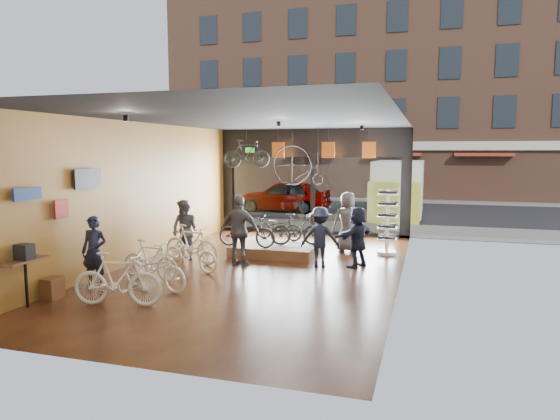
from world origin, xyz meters
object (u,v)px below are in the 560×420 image
at_px(display_bike_left, 247,231).
at_px(floor_bike_4, 191,253).
at_px(floor_bike_2, 154,269).
at_px(floor_bike_1, 117,279).
at_px(display_platform, 276,249).
at_px(display_bike_right, 279,227).
at_px(customer_0, 94,252).
at_px(penny_farthing, 300,167).
at_px(floor_bike_5, 191,244).
at_px(customer_5, 358,237).
at_px(floor_bike_3, 150,260).
at_px(customer_3, 320,237).
at_px(display_bike_mid, 297,230).
at_px(customer_2, 240,231).
at_px(sunglasses_rack, 387,222).
at_px(customer_1, 185,230).
at_px(box_truck, 397,190).
at_px(hung_bike, 247,154).
at_px(street_car, 284,196).
at_px(customer_4, 348,222).

bearing_deg(display_bike_left, floor_bike_4, 160.01).
height_order(floor_bike_2, display_bike_left, display_bike_left).
relative_size(floor_bike_1, display_platform, 0.74).
distance_m(display_bike_right, customer_0, 5.87).
height_order(floor_bike_1, display_bike_left, display_bike_left).
bearing_deg(floor_bike_1, penny_farthing, -23.22).
bearing_deg(floor_bike_5, customer_5, -66.34).
height_order(floor_bike_3, customer_3, customer_3).
relative_size(floor_bike_4, display_bike_mid, 1.12).
xyz_separation_m(display_platform, customer_2, (-0.50, -1.66, 0.79)).
xyz_separation_m(customer_2, customer_5, (3.00, 0.77, -0.14)).
distance_m(display_bike_left, sunglasses_rack, 4.11).
xyz_separation_m(floor_bike_4, penny_farthing, (1.56, 5.01, 2.05)).
bearing_deg(customer_1, box_truck, 78.41).
distance_m(box_truck, floor_bike_4, 12.44).
distance_m(customer_0, customer_2, 3.71).
bearing_deg(floor_bike_3, hung_bike, 6.50).
distance_m(box_truck, floor_bike_5, 11.84).
bearing_deg(penny_farthing, hung_bike, -173.92).
relative_size(display_bike_left, customer_2, 0.92).
relative_size(street_car, floor_bike_2, 2.60).
bearing_deg(display_bike_right, floor_bike_2, 175.02).
height_order(customer_1, sunglasses_rack, sunglasses_rack).
bearing_deg(customer_4, display_bike_right, -15.15).
height_order(display_bike_left, customer_2, customer_2).
xyz_separation_m(customer_4, penny_farthing, (-1.86, 1.51, 1.59)).
relative_size(customer_0, customer_4, 0.88).
distance_m(floor_bike_1, customer_0, 1.68).
xyz_separation_m(street_car, customer_4, (4.62, -9.11, 0.12)).
distance_m(customer_0, customer_4, 7.27).
relative_size(floor_bike_5, display_bike_left, 1.02).
relative_size(floor_bike_3, display_bike_mid, 1.04).
height_order(display_bike_mid, customer_4, customer_4).
height_order(display_bike_mid, customer_5, customer_5).
relative_size(floor_bike_1, sunglasses_rack, 0.94).
distance_m(customer_0, penny_farthing, 7.76).
distance_m(floor_bike_2, customer_2, 2.90).
height_order(box_truck, display_bike_left, box_truck).
bearing_deg(display_bike_left, hung_bike, 22.94).
xyz_separation_m(floor_bike_1, display_platform, (1.53, 5.58, -0.39)).
bearing_deg(customer_5, street_car, -127.27).
height_order(floor_bike_1, sunglasses_rack, sunglasses_rack).
bearing_deg(street_car, penny_farthing, 19.92).
xyz_separation_m(customer_1, sunglasses_rack, (5.32, 2.37, 0.11)).
xyz_separation_m(floor_bike_5, sunglasses_rack, (4.99, 2.69, 0.43)).
height_order(floor_bike_3, customer_1, customer_1).
bearing_deg(floor_bike_2, customer_2, -6.50).
bearing_deg(display_bike_mid, street_car, 0.98).
xyz_separation_m(floor_bike_4, sunglasses_rack, (4.59, 3.49, 0.50)).
xyz_separation_m(display_bike_mid, customer_1, (-2.83, -1.47, 0.08)).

